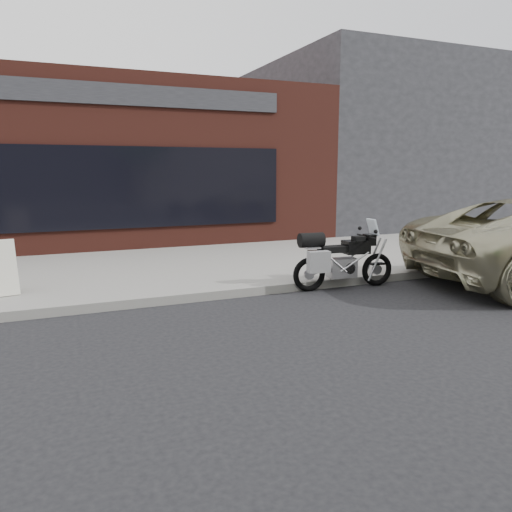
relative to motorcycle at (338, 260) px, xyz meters
name	(u,v)px	position (x,y,z in m)	size (l,w,h in m)	color
ground	(388,395)	(-1.87, -3.89, -0.54)	(120.00, 120.00, 0.00)	black
near_sidewalk	(191,263)	(-1.87, 3.11, -0.47)	(44.00, 6.00, 0.15)	gray
storefront	(73,166)	(-3.87, 10.10, 1.71)	(14.00, 10.07, 4.50)	#59251C
neighbour_building	(376,149)	(8.13, 10.11, 2.46)	(10.00, 10.00, 6.00)	#26262A
motorcycle	(338,260)	(0.00, 0.00, 0.00)	(1.99, 0.64, 1.26)	black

